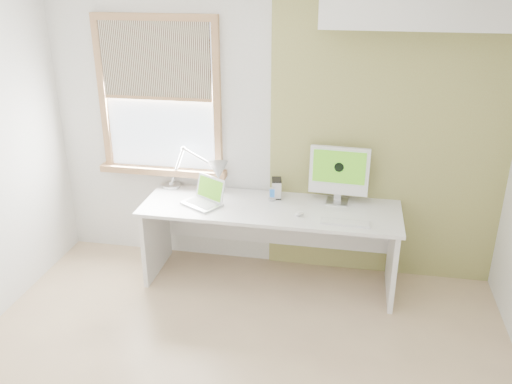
% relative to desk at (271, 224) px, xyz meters
% --- Properties ---
extents(room, '(4.04, 3.54, 2.64)m').
position_rel_desk_xyz_m(room, '(-0.06, -1.44, 0.77)').
color(room, tan).
rests_on(room, ground).
extents(accent_wall, '(2.00, 0.02, 2.60)m').
position_rel_desk_xyz_m(accent_wall, '(0.94, 0.30, 0.77)').
color(accent_wall, '#9B8E4B').
rests_on(accent_wall, room).
extents(window, '(1.20, 0.14, 1.42)m').
position_rel_desk_xyz_m(window, '(-1.06, 0.27, 1.01)').
color(window, '#A27449').
rests_on(window, room).
extents(desk, '(2.20, 0.70, 0.73)m').
position_rel_desk_xyz_m(desk, '(0.00, 0.00, 0.00)').
color(desk, white).
rests_on(desk, room).
extents(desk_lamp, '(0.70, 0.35, 0.41)m').
position_rel_desk_xyz_m(desk_lamp, '(-0.58, 0.12, 0.41)').
color(desk_lamp, '#B3B6B8').
rests_on(desk_lamp, desk).
extents(laptop, '(0.40, 0.38, 0.22)m').
position_rel_desk_xyz_m(laptop, '(-0.56, -0.09, 0.25)').
color(laptop, '#B3B6B8').
rests_on(laptop, desk).
extents(phone_dock, '(0.08, 0.08, 0.12)m').
position_rel_desk_xyz_m(phone_dock, '(-0.01, 0.08, 0.23)').
color(phone_dock, '#B3B6B8').
rests_on(phone_dock, desk).
extents(external_drive, '(0.10, 0.14, 0.17)m').
position_rel_desk_xyz_m(external_drive, '(0.02, 0.15, 0.28)').
color(external_drive, '#B3B6B8').
rests_on(external_drive, desk).
extents(imac, '(0.51, 0.18, 0.49)m').
position_rel_desk_xyz_m(imac, '(0.56, 0.16, 0.47)').
color(imac, '#B3B6B8').
rests_on(imac, desk).
extents(keyboard, '(0.40, 0.12, 0.02)m').
position_rel_desk_xyz_m(keyboard, '(0.64, -0.27, 0.20)').
color(keyboard, white).
rests_on(keyboard, desk).
extents(mouse, '(0.08, 0.10, 0.03)m').
position_rel_desk_xyz_m(mouse, '(0.26, -0.18, 0.21)').
color(mouse, white).
rests_on(mouse, desk).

